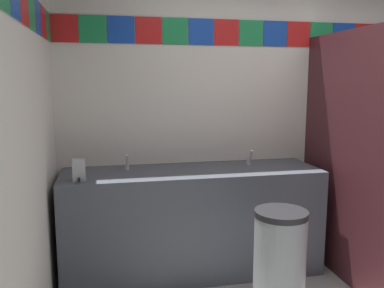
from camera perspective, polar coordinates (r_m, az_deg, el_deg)
name	(u,v)px	position (r m, az deg, el deg)	size (l,w,h in m)	color
wall_back	(271,116)	(3.80, 11.10, 3.98)	(3.83, 0.09, 2.55)	silver
vanity_counter	(192,220)	(3.41, 0.06, -10.75)	(2.10, 0.62, 0.88)	#4C515B
faucet_left	(127,164)	(3.31, -9.23, -2.83)	(0.04, 0.10, 0.14)	silver
faucet_right	(250,159)	(3.51, 8.19, -2.12)	(0.04, 0.10, 0.14)	silver
soap_dispenser	(79,170)	(3.03, -15.76, -3.61)	(0.09, 0.09, 0.16)	#B7BABF
trash_bin	(279,264)	(2.89, 12.33, -16.32)	(0.36, 0.36, 0.75)	#999EA3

